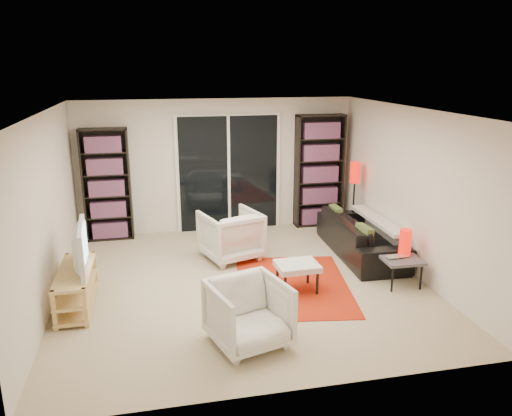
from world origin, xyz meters
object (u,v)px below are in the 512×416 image
object	(u,v)px
bookshelf_left	(107,185)
sofa	(361,236)
armchair_front	(249,314)
side_table	(401,260)
tv_stand	(76,287)
armchair_back	(231,235)
bookshelf_right	(319,171)
ottoman	(297,267)
floor_lamp	(355,180)

from	to	relation	value
bookshelf_left	sofa	size ratio (longest dim) A/B	0.92
armchair_front	side_table	bearing A→B (deg)	8.11
tv_stand	armchair_back	bearing A→B (deg)	29.20
bookshelf_right	armchair_front	distance (m)	4.52
armchair_back	ottoman	xyz separation A→B (m)	(0.68, -1.37, -0.04)
armchair_back	tv_stand	bearing A→B (deg)	11.58
ottoman	bookshelf_right	bearing A→B (deg)	65.82
sofa	armchair_back	world-z (taller)	armchair_back
ottoman	tv_stand	bearing A→B (deg)	176.92
sofa	ottoman	bearing A→B (deg)	129.93
sofa	floor_lamp	size ratio (longest dim) A/B	1.58
sofa	tv_stand	bearing A→B (deg)	104.25
side_table	sofa	bearing A→B (deg)	92.72
sofa	floor_lamp	world-z (taller)	floor_lamp
floor_lamp	bookshelf_left	bearing A→B (deg)	169.86
bookshelf_left	tv_stand	xyz separation A→B (m)	(-0.25, -2.59, -0.71)
tv_stand	side_table	world-z (taller)	tv_stand
sofa	ottoman	world-z (taller)	sofa
armchair_back	armchair_front	xyz separation A→B (m)	(-0.22, -2.55, -0.02)
floor_lamp	tv_stand	bearing A→B (deg)	-157.80
bookshelf_right	tv_stand	distance (m)	4.91
armchair_front	sofa	bearing A→B (deg)	28.35
ottoman	side_table	size ratio (longest dim) A/B	1.07
armchair_back	side_table	bearing A→B (deg)	127.95
tv_stand	floor_lamp	xyz separation A→B (m)	(4.49, 1.83, 0.76)
side_table	tv_stand	bearing A→B (deg)	176.65
bookshelf_right	floor_lamp	world-z (taller)	bookshelf_right
bookshelf_left	ottoman	world-z (taller)	bookshelf_left
armchair_front	side_table	distance (m)	2.61
armchair_back	ottoman	size ratio (longest dim) A/B	1.48
armchair_front	floor_lamp	bearing A→B (deg)	34.97
bookshelf_left	sofa	bearing A→B (deg)	-22.09
tv_stand	floor_lamp	distance (m)	4.91
bookshelf_left	ottoman	xyz separation A→B (m)	(2.62, -2.75, -0.63)
tv_stand	sofa	xyz separation A→B (m)	(4.27, 0.96, 0.05)
bookshelf_right	armchair_back	bearing A→B (deg)	-144.39
bookshelf_left	armchair_front	size ratio (longest dim) A/B	2.43
tv_stand	side_table	bearing A→B (deg)	-3.35
sofa	armchair_front	distance (m)	3.26
side_table	floor_lamp	distance (m)	2.20
bookshelf_left	tv_stand	bearing A→B (deg)	-95.49
armchair_back	floor_lamp	xyz separation A→B (m)	(2.31, 0.61, 0.63)
armchair_back	side_table	world-z (taller)	armchair_back
ottoman	floor_lamp	xyz separation A→B (m)	(1.63, 1.99, 0.68)
bookshelf_right	side_table	bearing A→B (deg)	-85.32
bookshelf_left	armchair_front	world-z (taller)	bookshelf_left
bookshelf_right	armchair_back	distance (m)	2.45
bookshelf_left	ottoman	distance (m)	3.85
tv_stand	sofa	distance (m)	4.38
side_table	ottoman	bearing A→B (deg)	176.12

